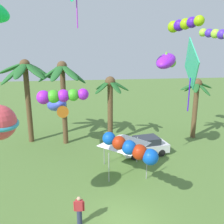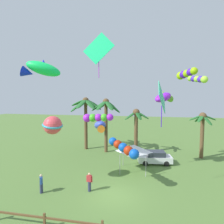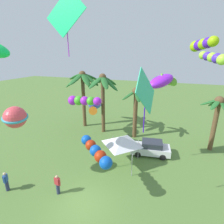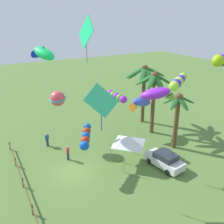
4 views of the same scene
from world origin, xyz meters
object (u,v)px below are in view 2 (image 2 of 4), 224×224
(kite_fish_2, at_px, (100,126))
(kite_tube_9, at_px, (198,79))
(spectator_0, at_px, (89,182))
(kite_diamond_7, at_px, (99,49))
(palm_tree_3, at_px, (106,111))
(kite_fish_0, at_px, (41,69))
(kite_tube_5, at_px, (97,118))
(kite_tube_6, at_px, (124,148))
(palm_tree_0, at_px, (136,122))
(kite_diamond_4, at_px, (162,98))
(spectator_1, at_px, (41,183))
(kite_ball_3, at_px, (53,125))
(parked_car_0, at_px, (155,157))
(kite_fish_8, at_px, (164,97))
(festival_tent, at_px, (134,148))
(palm_tree_2, at_px, (202,125))
(palm_tree_1, at_px, (86,108))
(kite_tube_1, at_px, (186,74))

(kite_fish_2, bearing_deg, kite_tube_9, -24.48)
(spectator_0, height_order, kite_diamond_7, kite_diamond_7)
(palm_tree_3, distance_m, kite_fish_0, 12.88)
(kite_tube_5, xyz_separation_m, kite_diamond_7, (1.24, -3.76, 6.72))
(kite_tube_5, xyz_separation_m, kite_tube_6, (3.81, -5.25, -1.92))
(palm_tree_0, bearing_deg, kite_diamond_4, -75.59)
(kite_fish_2, xyz_separation_m, kite_diamond_4, (7.38, -8.89, 3.82))
(kite_diamond_4, bearing_deg, kite_tube_9, 47.36)
(palm_tree_3, bearing_deg, spectator_1, -102.71)
(kite_tube_6, bearing_deg, kite_ball_3, -175.99)
(parked_car_0, xyz_separation_m, spectator_0, (-5.66, -7.70, 0.06))
(parked_car_0, xyz_separation_m, kite_tube_9, (3.75, -2.87, 8.88))
(kite_tube_6, xyz_separation_m, kite_fish_8, (3.52, 4.85, 4.24))
(kite_fish_2, distance_m, kite_tube_5, 4.07)
(spectator_0, bearing_deg, kite_fish_0, -171.09)
(festival_tent, bearing_deg, kite_fish_8, 11.28)
(palm_tree_2, relative_size, kite_fish_2, 1.58)
(palm_tree_0, relative_size, kite_tube_9, 2.86)
(kite_tube_9, bearing_deg, palm_tree_1, 151.83)
(spectator_0, height_order, spectator_1, same)
(kite_tube_6, bearing_deg, palm_tree_3, 110.46)
(spectator_0, height_order, kite_fish_8, kite_fish_8)
(palm_tree_2, relative_size, spectator_0, 3.73)
(kite_ball_3, relative_size, kite_diamond_7, 0.60)
(palm_tree_0, bearing_deg, palm_tree_2, -1.43)
(festival_tent, height_order, kite_tube_1, kite_tube_1)
(palm_tree_0, xyz_separation_m, spectator_1, (-7.03, -12.17, -3.69))
(festival_tent, distance_m, kite_fish_2, 6.98)
(kite_tube_6, height_order, kite_fish_8, kite_fish_8)
(palm_tree_3, relative_size, spectator_0, 4.82)
(kite_fish_0, distance_m, kite_tube_1, 16.39)
(palm_tree_0, xyz_separation_m, palm_tree_2, (8.42, -0.21, -0.20))
(palm_tree_0, xyz_separation_m, kite_fish_2, (-4.76, -1.31, -0.48))
(kite_diamond_4, bearing_deg, palm_tree_0, 104.41)
(palm_tree_3, relative_size, kite_ball_3, 3.09)
(parked_car_0, distance_m, festival_tent, 3.90)
(parked_car_0, height_order, kite_fish_0, kite_fish_0)
(palm_tree_0, relative_size, kite_diamond_7, 1.53)
(parked_car_0, bearing_deg, palm_tree_2, 28.44)
(spectator_0, distance_m, kite_tube_6, 4.08)
(spectator_0, xyz_separation_m, festival_tent, (3.33, 5.08, 1.65))
(spectator_1, xyz_separation_m, kite_tube_9, (13.24, 5.86, 8.82))
(kite_fish_2, bearing_deg, palm_tree_3, 70.81)
(spectator_0, xyz_separation_m, kite_tube_6, (2.84, 0.84, 2.80))
(kite_fish_2, height_order, kite_fish_8, kite_fish_8)
(palm_tree_3, distance_m, kite_ball_3, 11.13)
(kite_fish_2, distance_m, kite_tube_6, 10.01)
(palm_tree_2, relative_size, kite_fish_8, 2.06)
(palm_tree_2, distance_m, kite_diamond_4, 12.08)
(kite_diamond_4, height_order, kite_fish_8, kite_diamond_4)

